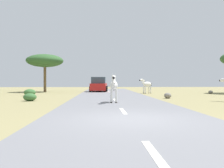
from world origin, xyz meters
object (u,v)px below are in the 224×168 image
at_px(zebra_3, 146,84).
at_px(bush_2, 30,97).
at_px(rock_0, 168,96).
at_px(rock_1, 211,92).
at_px(bush_4, 30,92).
at_px(car_0, 99,85).
at_px(tree_0, 45,61).
at_px(zebra_0, 114,86).

distance_m(zebra_3, bush_2, 13.31).
distance_m(rock_0, rock_1, 9.00).
distance_m(bush_4, rock_1, 17.84).
bearing_deg(bush_4, car_0, 51.59).
relative_size(car_0, bush_4, 4.40).
distance_m(zebra_3, tree_0, 12.47).
bearing_deg(zebra_0, car_0, -82.49).
relative_size(zebra_3, car_0, 0.36).
relative_size(car_0, rock_1, 9.75).
bearing_deg(rock_1, zebra_3, 171.50).
height_order(tree_0, bush_4, tree_0).
bearing_deg(tree_0, car_0, -0.28).
distance_m(car_0, tree_0, 7.08).
distance_m(bush_4, rock_0, 11.85).
relative_size(zebra_0, bush_2, 2.06).
bearing_deg(zebra_0, zebra_3, -106.39).
bearing_deg(tree_0, zebra_3, -18.07).
relative_size(zebra_3, tree_0, 0.36).
height_order(tree_0, rock_0, tree_0).
bearing_deg(zebra_0, bush_2, -15.77).
distance_m(zebra_0, rock_0, 5.79).
height_order(zebra_0, zebra_3, zebra_0).
relative_size(rock_0, rock_1, 1.20).
bearing_deg(rock_1, bush_4, -170.75).
height_order(tree_0, rock_1, tree_0).
relative_size(zebra_0, rock_1, 3.84).
bearing_deg(bush_4, tree_0, 93.40).
bearing_deg(bush_2, rock_0, 11.21).
bearing_deg(zebra_3, car_0, 24.96).
height_order(zebra_0, tree_0, tree_0).
xyz_separation_m(zebra_0, zebra_3, (4.08, 11.21, -0.07)).
xyz_separation_m(zebra_3, rock_1, (6.50, -0.97, -0.79)).
distance_m(tree_0, bush_4, 8.36).
xyz_separation_m(tree_0, rock_0, (11.75, -11.17, -3.51)).
distance_m(zebra_0, bush_4, 10.21).
distance_m(car_0, bush_4, 9.69).
height_order(bush_2, rock_0, bush_2).
distance_m(zebra_3, rock_0, 7.44).
relative_size(zebra_0, car_0, 0.39).
xyz_separation_m(bush_4, rock_0, (11.30, -3.56, -0.09)).
xyz_separation_m(tree_0, bush_2, (2.08, -13.09, -3.47)).
bearing_deg(tree_0, zebra_0, -63.47).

